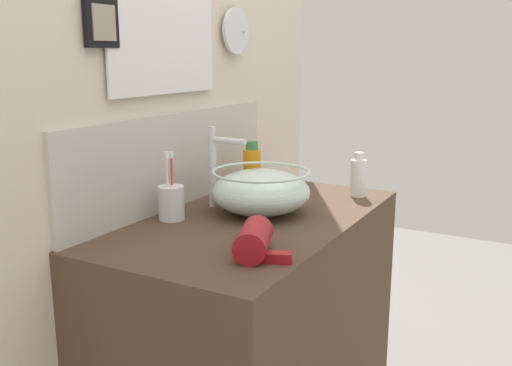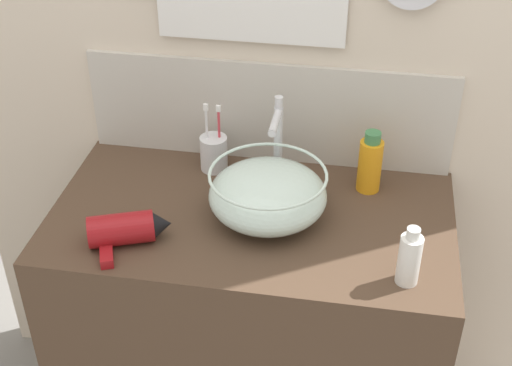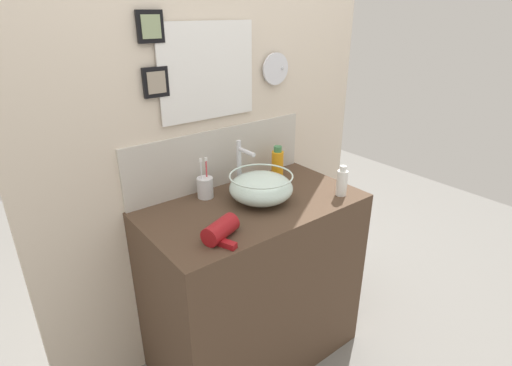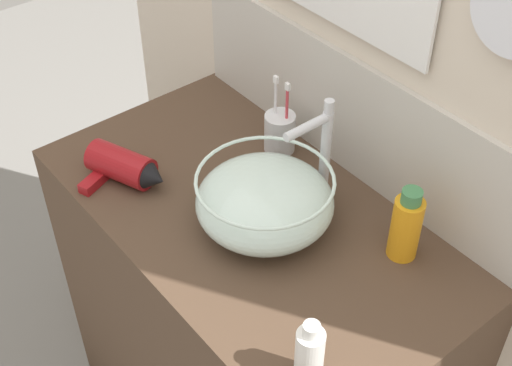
{
  "view_description": "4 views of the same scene",
  "coord_description": "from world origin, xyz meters",
  "px_view_note": "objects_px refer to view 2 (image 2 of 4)",
  "views": [
    {
      "loc": [
        -1.41,
        -0.79,
        1.38
      ],
      "look_at": [
        0.01,
        0.0,
        1.01
      ],
      "focal_mm": 40.0,
      "sensor_mm": 36.0,
      "label": 1
    },
    {
      "loc": [
        0.26,
        -1.43,
        2.0
      ],
      "look_at": [
        0.01,
        0.0,
        1.01
      ],
      "focal_mm": 50.0,
      "sensor_mm": 36.0,
      "label": 2
    },
    {
      "loc": [
        -1.01,
        -1.31,
        1.73
      ],
      "look_at": [
        0.01,
        0.0,
        1.01
      ],
      "focal_mm": 28.0,
      "sensor_mm": 36.0,
      "label": 3
    },
    {
      "loc": [
        0.89,
        -0.71,
        2.0
      ],
      "look_at": [
        0.01,
        0.0,
        1.01
      ],
      "focal_mm": 50.0,
      "sensor_mm": 36.0,
      "label": 4
    }
  ],
  "objects_px": {
    "lotion_bottle": "(370,164)",
    "toothbrush_cup": "(214,152)",
    "spray_bottle": "(409,258)",
    "faucet": "(277,136)",
    "glass_bowl_sink": "(268,195)",
    "hair_drier": "(127,230)"
  },
  "relations": [
    {
      "from": "lotion_bottle",
      "to": "toothbrush_cup",
      "type": "bearing_deg",
      "value": 176.26
    },
    {
      "from": "toothbrush_cup",
      "to": "spray_bottle",
      "type": "distance_m",
      "value": 0.65
    },
    {
      "from": "glass_bowl_sink",
      "to": "hair_drier",
      "type": "distance_m",
      "value": 0.35
    },
    {
      "from": "hair_drier",
      "to": "lotion_bottle",
      "type": "xyz_separation_m",
      "value": [
        0.56,
        0.33,
        0.04
      ]
    },
    {
      "from": "glass_bowl_sink",
      "to": "lotion_bottle",
      "type": "distance_m",
      "value": 0.3
    },
    {
      "from": "hair_drier",
      "to": "glass_bowl_sink",
      "type": "bearing_deg",
      "value": 26.31
    },
    {
      "from": "faucet",
      "to": "lotion_bottle",
      "type": "height_order",
      "value": "faucet"
    },
    {
      "from": "hair_drier",
      "to": "lotion_bottle",
      "type": "distance_m",
      "value": 0.65
    },
    {
      "from": "lotion_bottle",
      "to": "spray_bottle",
      "type": "distance_m",
      "value": 0.37
    },
    {
      "from": "faucet",
      "to": "toothbrush_cup",
      "type": "xyz_separation_m",
      "value": [
        -0.18,
        0.04,
        -0.09
      ]
    },
    {
      "from": "spray_bottle",
      "to": "toothbrush_cup",
      "type": "bearing_deg",
      "value": 144.16
    },
    {
      "from": "spray_bottle",
      "to": "faucet",
      "type": "bearing_deg",
      "value": 135.41
    },
    {
      "from": "faucet",
      "to": "lotion_bottle",
      "type": "distance_m",
      "value": 0.25
    },
    {
      "from": "glass_bowl_sink",
      "to": "faucet",
      "type": "xyz_separation_m",
      "value": [
        -0.0,
        0.16,
        0.08
      ]
    },
    {
      "from": "hair_drier",
      "to": "toothbrush_cup",
      "type": "bearing_deg",
      "value": 69.21
    },
    {
      "from": "glass_bowl_sink",
      "to": "toothbrush_cup",
      "type": "bearing_deg",
      "value": 132.66
    },
    {
      "from": "glass_bowl_sink",
      "to": "spray_bottle",
      "type": "relative_size",
      "value": 1.98
    },
    {
      "from": "lotion_bottle",
      "to": "spray_bottle",
      "type": "xyz_separation_m",
      "value": [
        0.1,
        -0.35,
        -0.01
      ]
    },
    {
      "from": "faucet",
      "to": "hair_drier",
      "type": "height_order",
      "value": "faucet"
    },
    {
      "from": "toothbrush_cup",
      "to": "lotion_bottle",
      "type": "xyz_separation_m",
      "value": [
        0.43,
        -0.03,
        0.03
      ]
    },
    {
      "from": "lotion_bottle",
      "to": "spray_bottle",
      "type": "relative_size",
      "value": 1.16
    },
    {
      "from": "faucet",
      "to": "hair_drier",
      "type": "distance_m",
      "value": 0.46
    }
  ]
}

